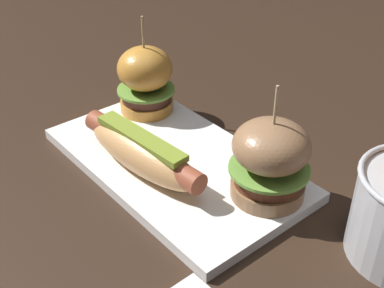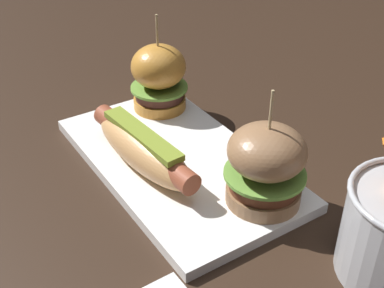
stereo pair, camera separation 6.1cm
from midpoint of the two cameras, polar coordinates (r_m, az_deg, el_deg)
ground_plane at (r=0.67m, az=-4.53°, el=-2.72°), size 3.00×3.00×0.00m
platter_main at (r=0.66m, az=-4.56°, el=-2.23°), size 0.34×0.19×0.01m
hot_dog at (r=0.63m, az=-8.41°, el=-0.91°), size 0.20×0.07×0.05m
slider_left at (r=0.75m, az=-7.57°, el=7.11°), size 0.08×0.08×0.14m
slider_right at (r=0.57m, az=5.67°, el=-1.86°), size 0.09×0.09×0.14m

